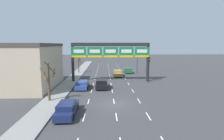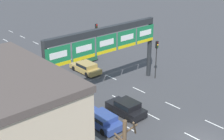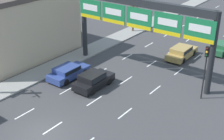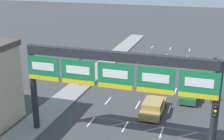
{
  "view_description": "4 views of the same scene",
  "coord_description": "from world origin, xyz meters",
  "px_view_note": "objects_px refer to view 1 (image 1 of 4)",
  "views": [
    {
      "loc": [
        -1.17,
        -20.94,
        7.3
      ],
      "look_at": [
        0.21,
        11.9,
        2.53
      ],
      "focal_mm": 28.0,
      "sensor_mm": 36.0,
      "label": 1
    },
    {
      "loc": [
        -20.96,
        -11.84,
        16.05
      ],
      "look_at": [
        1.16,
        13.38,
        2.4
      ],
      "focal_mm": 50.0,
      "sensor_mm": 36.0,
      "label": 2
    },
    {
      "loc": [
        15.42,
        -12.04,
        14.26
      ],
      "look_at": [
        1.98,
        5.96,
        3.61
      ],
      "focal_mm": 50.0,
      "sensor_mm": 36.0,
      "label": 3
    },
    {
      "loc": [
        6.55,
        -8.25,
        13.7
      ],
      "look_at": [
        -1.39,
        16.49,
        5.12
      ],
      "focal_mm": 50.0,
      "sensor_mm": 36.0,
      "label": 4
    }
  ],
  "objects_px": {
    "car_black": "(102,84)",
    "car_gold": "(118,73)",
    "car_blue": "(82,84)",
    "car_navy": "(67,108)",
    "car_green": "(128,70)",
    "sign_gantry": "(111,52)",
    "tree_bare_closest": "(79,64)",
    "traffic_light_mid_block": "(149,65)",
    "traffic_light_near_gantry": "(137,59)",
    "tree_bare_second": "(48,80)"
  },
  "relations": [
    {
      "from": "traffic_light_near_gantry",
      "to": "tree_bare_second",
      "type": "relative_size",
      "value": 0.95
    },
    {
      "from": "car_black",
      "to": "car_blue",
      "type": "distance_m",
      "value": 3.25
    },
    {
      "from": "car_navy",
      "to": "car_blue",
      "type": "relative_size",
      "value": 1.06
    },
    {
      "from": "traffic_light_mid_block",
      "to": "car_navy",
      "type": "bearing_deg",
      "value": -128.86
    },
    {
      "from": "traffic_light_near_gantry",
      "to": "car_green",
      "type": "bearing_deg",
      "value": -179.47
    },
    {
      "from": "tree_bare_closest",
      "to": "car_black",
      "type": "bearing_deg",
      "value": -69.19
    },
    {
      "from": "car_black",
      "to": "car_gold",
      "type": "height_order",
      "value": "car_black"
    },
    {
      "from": "tree_bare_second",
      "to": "car_navy",
      "type": "bearing_deg",
      "value": -54.63
    },
    {
      "from": "car_black",
      "to": "car_navy",
      "type": "relative_size",
      "value": 0.88
    },
    {
      "from": "traffic_light_mid_block",
      "to": "tree_bare_second",
      "type": "bearing_deg",
      "value": -145.27
    },
    {
      "from": "car_blue",
      "to": "traffic_light_mid_block",
      "type": "bearing_deg",
      "value": 18.67
    },
    {
      "from": "car_green",
      "to": "sign_gantry",
      "type": "bearing_deg",
      "value": -114.89
    },
    {
      "from": "car_green",
      "to": "tree_bare_second",
      "type": "xyz_separation_m",
      "value": [
        -13.28,
        -22.7,
        2.21
      ]
    },
    {
      "from": "tree_bare_closest",
      "to": "traffic_light_near_gantry",
      "type": "bearing_deg",
      "value": -1.24
    },
    {
      "from": "car_black",
      "to": "car_gold",
      "type": "bearing_deg",
      "value": 72.75
    },
    {
      "from": "tree_bare_second",
      "to": "car_gold",
      "type": "bearing_deg",
      "value": 60.84
    },
    {
      "from": "car_navy",
      "to": "car_blue",
      "type": "height_order",
      "value": "car_navy"
    },
    {
      "from": "car_green",
      "to": "car_gold",
      "type": "relative_size",
      "value": 0.83
    },
    {
      "from": "car_gold",
      "to": "tree_bare_second",
      "type": "xyz_separation_m",
      "value": [
        -10.24,
        -18.35,
        2.16
      ]
    },
    {
      "from": "car_green",
      "to": "car_navy",
      "type": "bearing_deg",
      "value": -110.19
    },
    {
      "from": "car_blue",
      "to": "car_gold",
      "type": "relative_size",
      "value": 0.94
    },
    {
      "from": "car_green",
      "to": "traffic_light_near_gantry",
      "type": "distance_m",
      "value": 3.66
    },
    {
      "from": "sign_gantry",
      "to": "traffic_light_mid_block",
      "type": "relative_size",
      "value": 3.09
    },
    {
      "from": "sign_gantry",
      "to": "car_gold",
      "type": "height_order",
      "value": "sign_gantry"
    },
    {
      "from": "traffic_light_mid_block",
      "to": "car_blue",
      "type": "bearing_deg",
      "value": -161.33
    },
    {
      "from": "sign_gantry",
      "to": "traffic_light_near_gantry",
      "type": "xyz_separation_m",
      "value": [
        7.27,
        10.65,
        -2.34
      ]
    },
    {
      "from": "car_navy",
      "to": "car_gold",
      "type": "xyz_separation_m",
      "value": [
        6.99,
        22.93,
        -0.02
      ]
    },
    {
      "from": "sign_gantry",
      "to": "tree_bare_closest",
      "type": "bearing_deg",
      "value": 125.76
    },
    {
      "from": "car_green",
      "to": "car_gold",
      "type": "bearing_deg",
      "value": -124.98
    },
    {
      "from": "car_navy",
      "to": "car_green",
      "type": "relative_size",
      "value": 1.2
    },
    {
      "from": "car_green",
      "to": "tree_bare_closest",
      "type": "bearing_deg",
      "value": 178.43
    },
    {
      "from": "traffic_light_near_gantry",
      "to": "sign_gantry",
      "type": "bearing_deg",
      "value": -124.31
    },
    {
      "from": "car_gold",
      "to": "tree_bare_second",
      "type": "bearing_deg",
      "value": -119.16
    },
    {
      "from": "car_gold",
      "to": "tree_bare_closest",
      "type": "relative_size",
      "value": 1.03
    },
    {
      "from": "sign_gantry",
      "to": "car_blue",
      "type": "bearing_deg",
      "value": -132.88
    },
    {
      "from": "traffic_light_mid_block",
      "to": "car_black",
      "type": "bearing_deg",
      "value": -155.51
    },
    {
      "from": "sign_gantry",
      "to": "car_black",
      "type": "height_order",
      "value": "sign_gantry"
    },
    {
      "from": "car_black",
      "to": "car_navy",
      "type": "height_order",
      "value": "car_black"
    },
    {
      "from": "sign_gantry",
      "to": "tree_bare_second",
      "type": "bearing_deg",
      "value": -124.68
    },
    {
      "from": "sign_gantry",
      "to": "traffic_light_mid_block",
      "type": "height_order",
      "value": "sign_gantry"
    },
    {
      "from": "sign_gantry",
      "to": "car_blue",
      "type": "distance_m",
      "value": 8.93
    },
    {
      "from": "car_gold",
      "to": "traffic_light_mid_block",
      "type": "height_order",
      "value": "traffic_light_mid_block"
    },
    {
      "from": "car_black",
      "to": "car_green",
      "type": "height_order",
      "value": "car_black"
    },
    {
      "from": "car_navy",
      "to": "car_blue",
      "type": "bearing_deg",
      "value": 89.29
    },
    {
      "from": "car_navy",
      "to": "car_green",
      "type": "height_order",
      "value": "car_navy"
    },
    {
      "from": "car_navy",
      "to": "traffic_light_mid_block",
      "type": "bearing_deg",
      "value": 51.14
    },
    {
      "from": "traffic_light_near_gantry",
      "to": "traffic_light_mid_block",
      "type": "height_order",
      "value": "traffic_light_mid_block"
    },
    {
      "from": "car_green",
      "to": "car_blue",
      "type": "xyz_separation_m",
      "value": [
        -9.89,
        -15.97,
        0.02
      ]
    },
    {
      "from": "traffic_light_near_gantry",
      "to": "traffic_light_mid_block",
      "type": "xyz_separation_m",
      "value": [
        0.09,
        -11.83,
        0.01
      ]
    },
    {
      "from": "car_black",
      "to": "car_blue",
      "type": "relative_size",
      "value": 0.94
    }
  ]
}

